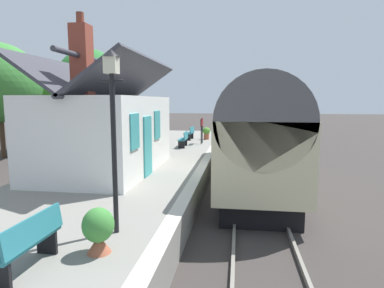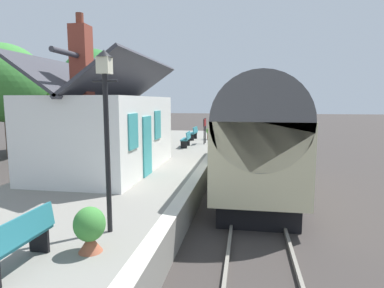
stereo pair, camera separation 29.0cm
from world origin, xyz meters
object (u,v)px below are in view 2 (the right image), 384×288
(planter_edge_far, at_px, (90,229))
(tree_mid_background, at_px, (55,95))
(station_building, at_px, (107,130))
(planter_bench_right, at_px, (210,133))
(bench_by_lamp, at_px, (186,139))
(bench_near_building, at_px, (194,133))
(train, at_px, (256,135))
(tree_far_right, at_px, (94,86))
(station_sign_board, at_px, (205,125))
(lamp_post_platform, at_px, (106,107))
(tree_far_left, at_px, (4,83))
(bench_mid_platform, at_px, (19,240))

(planter_edge_far, distance_m, tree_mid_background, 20.23)
(station_building, height_order, tree_mid_background, station_building)
(planter_bench_right, bearing_deg, planter_edge_far, 179.31)
(bench_by_lamp, height_order, bench_near_building, same)
(station_building, bearing_deg, bench_near_building, -9.33)
(train, height_order, tree_far_right, tree_far_right)
(tree_mid_background, relative_size, tree_far_right, 0.78)
(station_sign_board, bearing_deg, lamp_post_platform, 179.32)
(train, height_order, bench_near_building, train)
(train, xyz_separation_m, planter_bench_right, (9.44, 2.82, -0.85))
(bench_near_building, xyz_separation_m, tree_far_left, (-3.61, 11.30, 3.24))
(planter_edge_far, relative_size, tree_far_left, 0.11)
(tree_mid_background, distance_m, tree_far_left, 3.85)
(tree_far_left, bearing_deg, tree_mid_background, -16.96)
(planter_bench_right, xyz_separation_m, tree_far_right, (-0.17, 8.25, 3.20))
(bench_mid_platform, distance_m, station_sign_board, 15.53)
(bench_by_lamp, distance_m, bench_near_building, 3.62)
(bench_near_building, relative_size, tree_far_right, 0.20)
(bench_mid_platform, height_order, planter_edge_far, bench_mid_platform)
(tree_far_left, bearing_deg, bench_mid_platform, -140.63)
(station_building, height_order, planter_edge_far, station_building)
(bench_by_lamp, bearing_deg, tree_mid_background, 70.69)
(tree_mid_background, relative_size, tree_far_left, 0.80)
(bench_by_lamp, height_order, tree_far_right, tree_far_right)
(lamp_post_platform, height_order, station_sign_board, lamp_post_platform)
(bench_near_building, bearing_deg, tree_far_left, 107.72)
(bench_by_lamp, distance_m, tree_far_left, 11.91)
(station_building, relative_size, planter_edge_far, 8.30)
(bench_by_lamp, bearing_deg, tree_far_left, 89.99)
(bench_by_lamp, relative_size, planter_edge_far, 1.75)
(tree_far_left, bearing_deg, bench_near_building, -72.28)
(bench_by_lamp, distance_m, tree_mid_background, 11.27)
(bench_by_lamp, xyz_separation_m, tree_mid_background, (3.63, 10.36, 2.57))
(bench_near_building, relative_size, station_sign_board, 0.90)
(station_building, distance_m, tree_far_left, 11.87)
(station_sign_board, relative_size, tree_far_left, 0.22)
(station_building, distance_m, tree_far_right, 11.90)
(station_building, distance_m, bench_mid_platform, 7.50)
(planter_edge_far, height_order, tree_far_left, tree_far_left)
(bench_by_lamp, relative_size, lamp_post_platform, 0.39)
(train, distance_m, planter_bench_right, 9.89)
(station_building, xyz_separation_m, planter_bench_right, (10.51, -2.75, -1.06))
(bench_mid_platform, height_order, tree_far_right, tree_far_right)
(tree_mid_background, distance_m, tree_far_right, 3.08)
(station_building, xyz_separation_m, tree_far_right, (10.34, 5.50, 2.15))
(train, height_order, tree_mid_background, tree_mid_background)
(bench_mid_platform, distance_m, planter_edge_far, 1.09)
(planter_edge_far, bearing_deg, lamp_post_platform, 1.77)
(station_building, bearing_deg, station_sign_board, -18.00)
(bench_mid_platform, relative_size, tree_far_left, 0.20)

